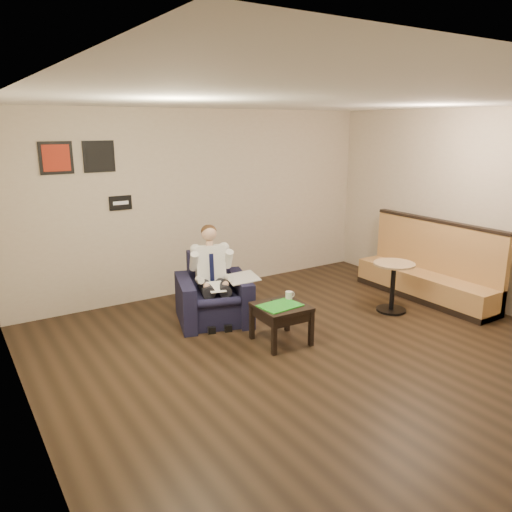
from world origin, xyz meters
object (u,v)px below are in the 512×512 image
side_table (281,324)px  smartphone (278,300)px  green_folder (280,306)px  seated_man (215,280)px  coffee_mug (289,295)px  cafe_table (393,287)px  armchair (213,289)px  banquette (427,261)px

side_table → smartphone: size_ratio=3.93×
side_table → green_folder: size_ratio=1.22×
seated_man → side_table: (0.40, -0.94, -0.37)m
side_table → coffee_mug: size_ratio=5.79×
cafe_table → armchair: bearing=155.7°
green_folder → banquette: 2.81m
green_folder → smartphone: 0.21m
coffee_mug → cafe_table: bearing=-3.6°
armchair → cafe_table: armchair is taller
seated_man → smartphone: (0.46, -0.77, -0.13)m
side_table → cafe_table: cafe_table is taller
green_folder → cafe_table: bearing=0.8°
armchair → banquette: 3.27m
seated_man → banquette: bearing=3.0°
armchair → smartphone: 0.98m
side_table → green_folder: 0.25m
seated_man → smartphone: 0.91m
armchair → seated_man: seated_man is taller
side_table → coffee_mug: 0.37m
green_folder → coffee_mug: coffee_mug is taller
banquette → smartphone: bearing=179.0°
coffee_mug → banquette: size_ratio=0.04×
armchair → coffee_mug: size_ratio=9.14×
banquette → side_table: bearing=-177.5°
armchair → cafe_table: (2.30, -1.04, -0.09)m
seated_man → coffee_mug: seated_man is taller
green_folder → cafe_table: 1.97m
coffee_mug → smartphone: 0.15m
armchair → cafe_table: 2.52m
smartphone → banquette: size_ratio=0.06×
green_folder → cafe_table: size_ratio=0.67×
armchair → banquette: (3.13, -0.93, 0.14)m
coffee_mug → cafe_table: size_ratio=0.14×
armchair → banquette: bearing=1.0°
green_folder → smartphone: bearing=63.0°
side_table → cafe_table: (1.93, 0.01, 0.11)m
seated_man → green_folder: size_ratio=2.56×
smartphone → banquette: bearing=12.1°
smartphone → cafe_table: size_ratio=0.21×
seated_man → banquette: seated_man is taller
banquette → cafe_table: (-0.83, -0.11, -0.23)m
coffee_mug → smartphone: bearing=159.8°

